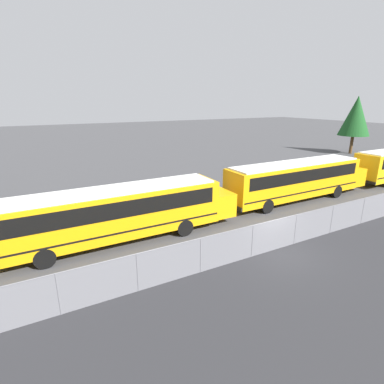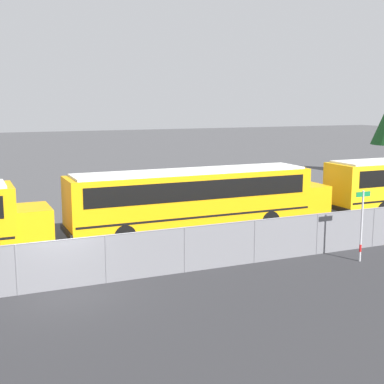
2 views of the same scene
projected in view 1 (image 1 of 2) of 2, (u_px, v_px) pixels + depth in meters
name	position (u px, v px, depth m)	size (l,w,h in m)	color
ground_plane	(273.00, 250.00, 16.10)	(200.00, 200.00, 0.00)	#424244
fence	(275.00, 235.00, 15.84)	(69.70, 0.07, 1.77)	#9EA0A5
school_bus_1	(120.00, 210.00, 16.62)	(13.67, 2.47, 3.13)	orange
school_bus_2	(298.00, 178.00, 23.61)	(13.67, 2.47, 3.13)	orange
tree_0	(356.00, 116.00, 43.79)	(4.36, 4.36, 8.37)	#51381E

